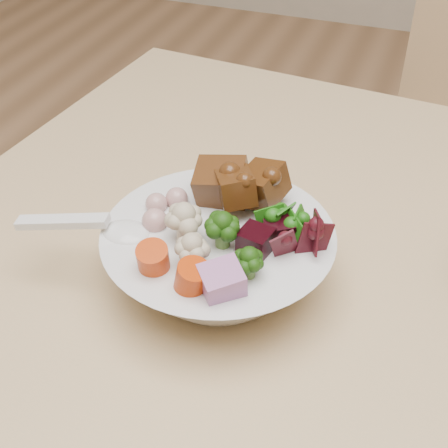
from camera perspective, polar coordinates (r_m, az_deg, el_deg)
The scene contains 2 objects.
food_bowl at distance 0.65m, azimuth -0.32°, elevation -2.79°, with size 0.24×0.24×0.13m.
soup_spoon at distance 0.65m, azimuth -10.41°, elevation -0.60°, with size 0.15×0.06×0.03m.
Camera 1 is at (-0.04, -0.29, 1.23)m, focal length 50.00 mm.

